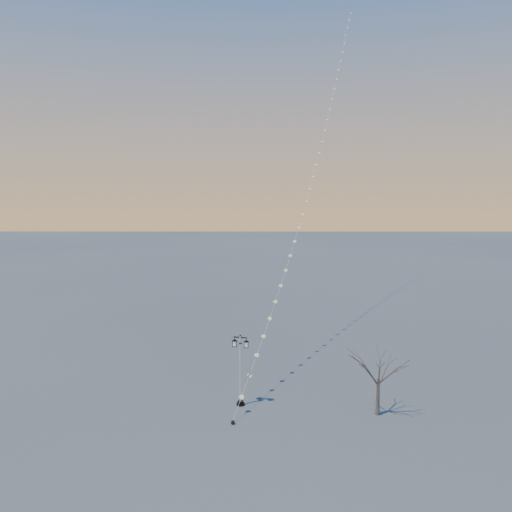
{
  "coord_description": "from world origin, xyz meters",
  "views": [
    {
      "loc": [
        0.59,
        -28.88,
        13.27
      ],
      "look_at": [
        0.47,
        6.08,
        8.95
      ],
      "focal_mm": 35.22,
      "sensor_mm": 36.0,
      "label": 1
    }
  ],
  "objects": [
    {
      "name": "ground",
      "position": [
        0.0,
        0.0,
        0.0
      ],
      "size": [
        300.0,
        300.0,
        0.0
      ],
      "primitive_type": "plane",
      "color": "#515252",
      "rests_on": "ground"
    },
    {
      "name": "kite_train",
      "position": [
        6.49,
        22.54,
        19.54
      ],
      "size": [
        15.27,
        48.05,
        39.26
      ],
      "rotation": [
        0.0,
        0.0,
        -0.1
      ],
      "color": "black",
      "rests_on": "ground"
    },
    {
      "name": "street_lamp",
      "position": [
        -0.49,
        1.45,
        2.54
      ],
      "size": [
        1.14,
        0.6,
        4.58
      ],
      "rotation": [
        0.0,
        0.0,
        -0.26
      ],
      "color": "black",
      "rests_on": "ground"
    },
    {
      "name": "bare_tree",
      "position": [
        7.85,
        0.1,
        2.89
      ],
      "size": [
        2.51,
        2.51,
        4.16
      ],
      "rotation": [
        0.0,
        0.0,
        0.02
      ],
      "color": "brown",
      "rests_on": "ground"
    }
  ]
}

